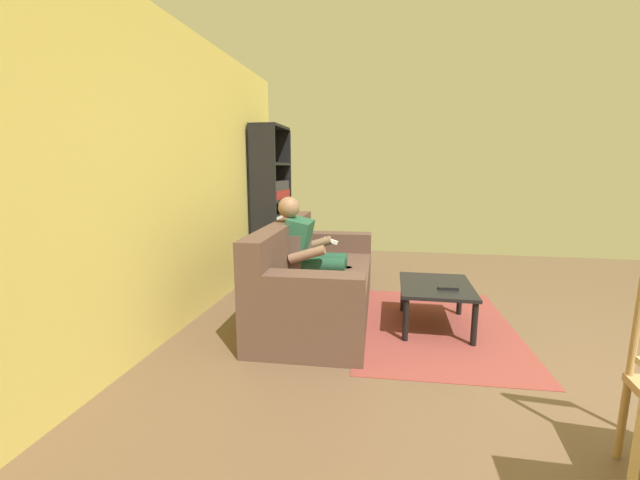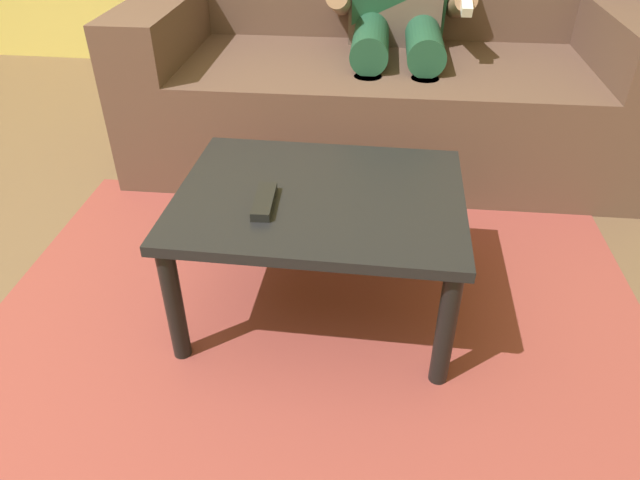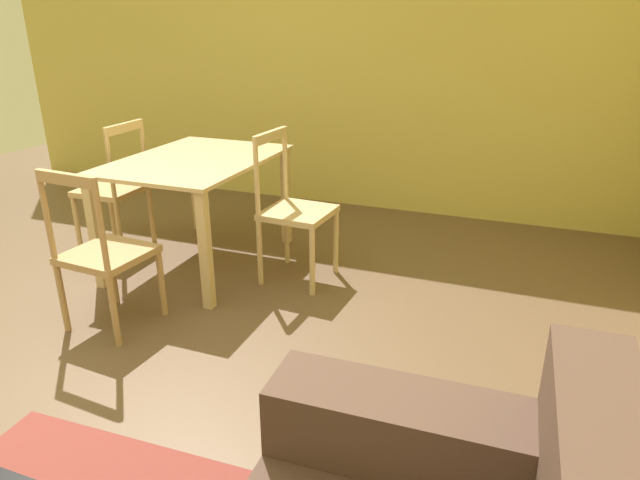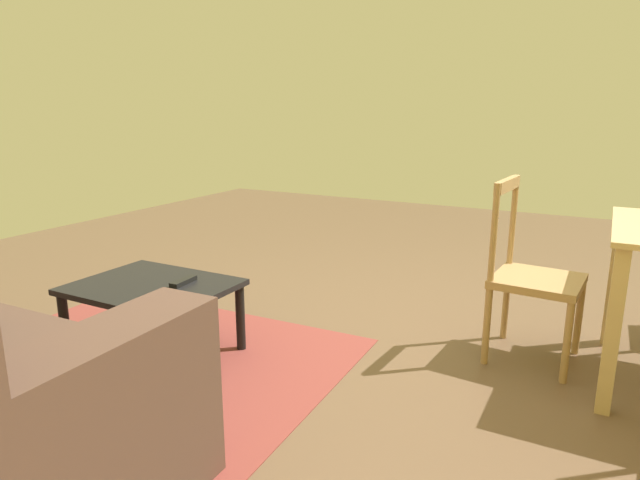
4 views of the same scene
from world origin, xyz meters
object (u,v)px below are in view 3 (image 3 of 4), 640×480
object	(u,v)px
dining_chair_facing_couch	(103,254)
dining_chair_by_doorway	(114,189)
dining_table	(196,175)
dining_chair_near_wall	(294,211)

from	to	relation	value
dining_chair_facing_couch	dining_chair_by_doorway	bearing A→B (deg)	-143.18
dining_table	dining_chair_facing_couch	distance (m)	0.99
dining_table	dining_chair_by_doorway	world-z (taller)	dining_chair_by_doorway
dining_table	dining_chair_near_wall	world-z (taller)	dining_chair_near_wall
dining_chair_near_wall	dining_chair_by_doorway	distance (m)	1.45
dining_chair_facing_couch	dining_chair_by_doorway	size ratio (longest dim) A/B	0.97
dining_table	dining_chair_by_doorway	bearing A→B (deg)	-90.04
dining_table	dining_chair_facing_couch	size ratio (longest dim) A/B	1.35
dining_chair_near_wall	dining_chair_facing_couch	bearing A→B (deg)	-36.94
dining_chair_by_doorway	dining_chair_near_wall	bearing A→B (deg)	90.06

